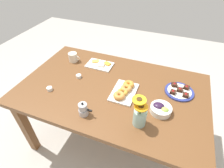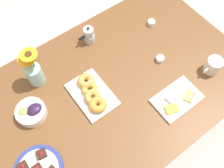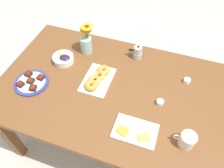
{
  "view_description": "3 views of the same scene",
  "coord_description": "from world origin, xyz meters",
  "px_view_note": "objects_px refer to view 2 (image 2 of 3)",
  "views": [
    {
      "loc": [
        0.41,
        -1.06,
        1.74
      ],
      "look_at": [
        0.0,
        0.0,
        0.78
      ],
      "focal_mm": 28.0,
      "sensor_mm": 36.0,
      "label": 1
    },
    {
      "loc": [
        0.39,
        0.52,
        1.99
      ],
      "look_at": [
        0.0,
        0.0,
        0.78
      ],
      "focal_mm": 40.0,
      "sensor_mm": 36.0,
      "label": 2
    },
    {
      "loc": [
        -0.31,
        0.89,
        1.93
      ],
      "look_at": [
        0.0,
        0.0,
        0.78
      ],
      "focal_mm": 35.0,
      "sensor_mm": 36.0,
      "label": 3
    }
  ],
  "objects_px": {
    "coffee_mug": "(213,65)",
    "croissant_platter": "(92,93)",
    "grape_bowl": "(31,112)",
    "moka_pot": "(89,35)",
    "cheese_platter": "(177,99)",
    "dining_table": "(112,94)",
    "flower_vase": "(34,73)",
    "jam_cup_honey": "(151,22)",
    "jam_cup_berry": "(160,59)"
  },
  "relations": [
    {
      "from": "croissant_platter",
      "to": "moka_pot",
      "type": "height_order",
      "value": "moka_pot"
    },
    {
      "from": "coffee_mug",
      "to": "cheese_platter",
      "type": "xyz_separation_m",
      "value": [
        0.29,
        0.02,
        -0.04
      ]
    },
    {
      "from": "moka_pot",
      "to": "croissant_platter",
      "type": "bearing_deg",
      "value": 57.98
    },
    {
      "from": "moka_pot",
      "to": "cheese_platter",
      "type": "bearing_deg",
      "value": 103.66
    },
    {
      "from": "dining_table",
      "to": "flower_vase",
      "type": "bearing_deg",
      "value": -42.84
    },
    {
      "from": "jam_cup_berry",
      "to": "jam_cup_honey",
      "type": "bearing_deg",
      "value": -120.5
    },
    {
      "from": "coffee_mug",
      "to": "moka_pot",
      "type": "xyz_separation_m",
      "value": [
        0.45,
        -0.6,
        0.0
      ]
    },
    {
      "from": "jam_cup_berry",
      "to": "dining_table",
      "type": "bearing_deg",
      "value": -3.77
    },
    {
      "from": "grape_bowl",
      "to": "jam_cup_berry",
      "type": "relative_size",
      "value": 3.28
    },
    {
      "from": "grape_bowl",
      "to": "flower_vase",
      "type": "relative_size",
      "value": 0.65
    },
    {
      "from": "croissant_platter",
      "to": "moka_pot",
      "type": "xyz_separation_m",
      "value": [
        -0.2,
        -0.33,
        0.03
      ]
    },
    {
      "from": "grape_bowl",
      "to": "moka_pot",
      "type": "distance_m",
      "value": 0.57
    },
    {
      "from": "jam_cup_honey",
      "to": "moka_pot",
      "type": "bearing_deg",
      "value": -18.11
    },
    {
      "from": "jam_cup_honey",
      "to": "flower_vase",
      "type": "height_order",
      "value": "flower_vase"
    },
    {
      "from": "cheese_platter",
      "to": "croissant_platter",
      "type": "bearing_deg",
      "value": -40.05
    },
    {
      "from": "grape_bowl",
      "to": "jam_cup_honey",
      "type": "bearing_deg",
      "value": -173.91
    },
    {
      "from": "croissant_platter",
      "to": "coffee_mug",
      "type": "bearing_deg",
      "value": 156.97
    },
    {
      "from": "dining_table",
      "to": "grape_bowl",
      "type": "bearing_deg",
      "value": -15.93
    },
    {
      "from": "coffee_mug",
      "to": "croissant_platter",
      "type": "height_order",
      "value": "coffee_mug"
    },
    {
      "from": "dining_table",
      "to": "moka_pot",
      "type": "xyz_separation_m",
      "value": [
        -0.09,
        -0.35,
        0.13
      ]
    },
    {
      "from": "dining_table",
      "to": "grape_bowl",
      "type": "height_order",
      "value": "grape_bowl"
    },
    {
      "from": "cheese_platter",
      "to": "flower_vase",
      "type": "distance_m",
      "value": 0.79
    },
    {
      "from": "dining_table",
      "to": "flower_vase",
      "type": "height_order",
      "value": "flower_vase"
    },
    {
      "from": "coffee_mug",
      "to": "croissant_platter",
      "type": "xyz_separation_m",
      "value": [
        0.65,
        -0.28,
        -0.02
      ]
    },
    {
      "from": "flower_vase",
      "to": "moka_pot",
      "type": "xyz_separation_m",
      "value": [
        -0.4,
        -0.06,
        -0.03
      ]
    },
    {
      "from": "moka_pot",
      "to": "flower_vase",
      "type": "bearing_deg",
      "value": 8.95
    },
    {
      "from": "jam_cup_honey",
      "to": "flower_vase",
      "type": "relative_size",
      "value": 0.2
    },
    {
      "from": "dining_table",
      "to": "moka_pot",
      "type": "bearing_deg",
      "value": -103.67
    },
    {
      "from": "grape_bowl",
      "to": "jam_cup_honey",
      "type": "xyz_separation_m",
      "value": [
        -0.92,
        -0.1,
        -0.01
      ]
    },
    {
      "from": "flower_vase",
      "to": "moka_pot",
      "type": "height_order",
      "value": "flower_vase"
    },
    {
      "from": "dining_table",
      "to": "jam_cup_berry",
      "type": "xyz_separation_m",
      "value": [
        -0.34,
        0.02,
        0.1
      ]
    },
    {
      "from": "cheese_platter",
      "to": "moka_pot",
      "type": "bearing_deg",
      "value": -76.34
    },
    {
      "from": "coffee_mug",
      "to": "flower_vase",
      "type": "height_order",
      "value": "flower_vase"
    },
    {
      "from": "croissant_platter",
      "to": "grape_bowl",
      "type": "bearing_deg",
      "value": -17.28
    },
    {
      "from": "dining_table",
      "to": "croissant_platter",
      "type": "height_order",
      "value": "croissant_platter"
    },
    {
      "from": "dining_table",
      "to": "croissant_platter",
      "type": "xyz_separation_m",
      "value": [
        0.12,
        -0.03,
        0.11
      ]
    },
    {
      "from": "grape_bowl",
      "to": "jam_cup_honey",
      "type": "height_order",
      "value": "grape_bowl"
    },
    {
      "from": "coffee_mug",
      "to": "croissant_platter",
      "type": "relative_size",
      "value": 0.44
    },
    {
      "from": "jam_cup_berry",
      "to": "flower_vase",
      "type": "distance_m",
      "value": 0.73
    },
    {
      "from": "grape_bowl",
      "to": "jam_cup_berry",
      "type": "bearing_deg",
      "value": 169.29
    },
    {
      "from": "grape_bowl",
      "to": "coffee_mug",
      "type": "bearing_deg",
      "value": 158.8
    },
    {
      "from": "grape_bowl",
      "to": "jam_cup_berry",
      "type": "distance_m",
      "value": 0.79
    },
    {
      "from": "croissant_platter",
      "to": "jam_cup_honey",
      "type": "distance_m",
      "value": 0.63
    },
    {
      "from": "coffee_mug",
      "to": "moka_pot",
      "type": "relative_size",
      "value": 1.05
    },
    {
      "from": "coffee_mug",
      "to": "cheese_platter",
      "type": "bearing_deg",
      "value": 4.47
    },
    {
      "from": "dining_table",
      "to": "cheese_platter",
      "type": "bearing_deg",
      "value": 130.98
    },
    {
      "from": "flower_vase",
      "to": "cheese_platter",
      "type": "bearing_deg",
      "value": 134.32
    },
    {
      "from": "grape_bowl",
      "to": "flower_vase",
      "type": "height_order",
      "value": "flower_vase"
    },
    {
      "from": "croissant_platter",
      "to": "flower_vase",
      "type": "bearing_deg",
      "value": -53.71
    },
    {
      "from": "dining_table",
      "to": "cheese_platter",
      "type": "height_order",
      "value": "cheese_platter"
    }
  ]
}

